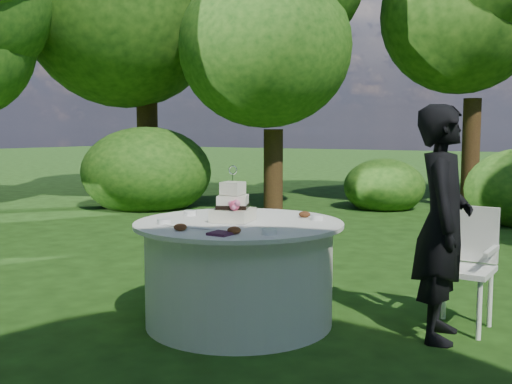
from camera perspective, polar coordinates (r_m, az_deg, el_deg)
ground at (r=4.65m, az=-1.63°, el=-12.25°), size 80.00×80.00×0.00m
napkins at (r=3.91m, az=-3.37°, el=-3.96°), size 0.14×0.14×0.02m
feather_plume at (r=4.24m, az=-6.81°, el=-3.26°), size 0.48×0.07×0.01m
guest at (r=4.31m, az=17.36°, el=-2.85°), size 0.50×0.66×1.63m
table at (r=4.54m, az=-1.64°, el=-7.59°), size 1.56×1.56×0.77m
cake at (r=4.47m, az=-2.22°, el=-1.38°), size 0.33×0.33×0.42m
chair at (r=4.68m, az=19.27°, el=-5.91°), size 0.45×0.43×0.89m
votives at (r=4.52m, az=-2.02°, el=-2.48°), size 1.08×0.95×0.04m
petal_cups at (r=4.23m, az=-1.26°, el=-3.00°), size 0.54×1.08×0.05m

